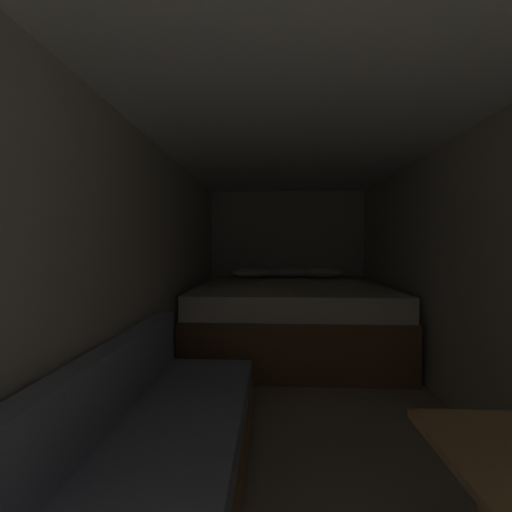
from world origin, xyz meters
TOP-DOWN VIEW (x-y plane):
  - ground_plane at (0.00, 1.89)m, footprint 7.35×7.35m
  - wall_back at (0.00, 4.59)m, footprint 2.33×0.05m
  - wall_left at (-1.14, 1.89)m, footprint 0.05×5.35m
  - wall_right at (1.14, 1.89)m, footprint 0.05×5.35m
  - ceiling_slab at (0.00, 1.89)m, footprint 2.33×5.35m
  - bed at (0.00, 3.51)m, footprint 2.11×2.05m
  - sofa_left at (-0.77, 0.98)m, footprint 0.75×2.35m

SIDE VIEW (x-z plane):
  - ground_plane at x=0.00m, z-range 0.00..0.00m
  - sofa_left at x=-0.77m, z-range -0.13..0.57m
  - bed at x=0.00m, z-range -0.06..0.85m
  - wall_back at x=0.00m, z-range 0.00..2.01m
  - wall_left at x=-1.14m, z-range 0.00..2.01m
  - wall_right at x=1.14m, z-range 0.00..2.01m
  - ceiling_slab at x=0.00m, z-range 2.01..2.06m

